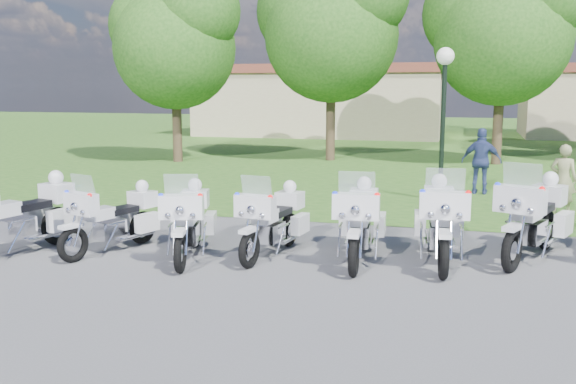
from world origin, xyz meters
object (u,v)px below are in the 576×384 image
(motorcycle_1, at_px, (115,217))
(motorcycle_3, at_px, (274,220))
(lamp_post, at_px, (444,85))
(bystander_c, at_px, (481,161))
(motorcycle_0, at_px, (22,214))
(motorcycle_6, at_px, (534,217))
(motorcycle_5, at_px, (441,220))
(bystander_a, at_px, (563,179))
(motorcycle_2, at_px, (189,220))
(motorcycle_4, at_px, (360,221))

(motorcycle_1, height_order, motorcycle_3, motorcycle_3)
(lamp_post, relative_size, bystander_c, 2.16)
(motorcycle_0, height_order, motorcycle_6, motorcycle_6)
(motorcycle_0, xyz_separation_m, motorcycle_5, (7.09, 1.42, -0.00))
(bystander_a, bearing_deg, motorcycle_5, 77.13)
(motorcycle_2, height_order, motorcycle_6, motorcycle_6)
(motorcycle_1, distance_m, motorcycle_3, 2.85)
(motorcycle_3, bearing_deg, motorcycle_5, -164.77)
(motorcycle_3, xyz_separation_m, motorcycle_6, (4.34, 0.95, 0.10))
(motorcycle_3, bearing_deg, motorcycle_4, -168.84)
(motorcycle_0, xyz_separation_m, motorcycle_6, (8.62, 2.04, 0.02))
(motorcycle_6, distance_m, lamp_post, 5.99)
(motorcycle_2, distance_m, lamp_post, 8.15)
(motorcycle_5, bearing_deg, lamp_post, -93.18)
(motorcycle_3, bearing_deg, bystander_c, -106.93)
(motorcycle_4, relative_size, bystander_a, 1.50)
(motorcycle_4, xyz_separation_m, bystander_a, (3.85, 5.14, 0.13))
(motorcycle_5, height_order, bystander_c, bystander_c)
(bystander_a, relative_size, bystander_c, 0.90)
(motorcycle_6, distance_m, bystander_c, 6.66)
(motorcycle_0, height_order, motorcycle_4, motorcycle_0)
(bystander_c, bearing_deg, motorcycle_0, 51.88)
(motorcycle_1, distance_m, bystander_a, 9.96)
(bystander_a, xyz_separation_m, bystander_c, (-1.75, 2.35, 0.09))
(motorcycle_2, height_order, motorcycle_4, motorcycle_4)
(motorcycle_2, distance_m, motorcycle_5, 4.25)
(motorcycle_0, bearing_deg, motorcycle_4, -154.67)
(motorcycle_5, relative_size, bystander_a, 1.56)
(motorcycle_0, xyz_separation_m, motorcycle_4, (5.78, 1.16, -0.03))
(motorcycle_0, distance_m, motorcycle_2, 2.98)
(motorcycle_3, distance_m, bystander_c, 8.38)
(motorcycle_0, xyz_separation_m, motorcycle_3, (4.28, 1.09, -0.08))
(motorcycle_3, xyz_separation_m, lamp_post, (2.59, 6.23, 2.32))
(motorcycle_3, distance_m, lamp_post, 7.13)
(motorcycle_1, relative_size, bystander_a, 1.31)
(bystander_a, bearing_deg, bystander_c, -38.77)
(lamp_post, bearing_deg, motorcycle_6, -71.62)
(lamp_post, xyz_separation_m, bystander_a, (2.76, -1.02, -2.14))
(motorcycle_2, bearing_deg, motorcycle_5, 176.59)
(motorcycle_4, bearing_deg, bystander_a, -130.88)
(motorcycle_0, bearing_deg, bystander_c, -118.34)
(motorcycle_3, bearing_deg, motorcycle_6, -159.14)
(motorcycle_3, bearing_deg, motorcycle_0, 22.82)
(motorcycle_3, relative_size, bystander_c, 1.23)
(motorcycle_1, bearing_deg, motorcycle_4, -153.97)
(motorcycle_5, bearing_deg, motorcycle_2, 6.25)
(motorcycle_4, height_order, motorcycle_6, motorcycle_6)
(motorcycle_1, distance_m, bystander_c, 10.31)
(motorcycle_6, bearing_deg, bystander_a, -81.06)
(motorcycle_3, bearing_deg, lamp_post, -104.03)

